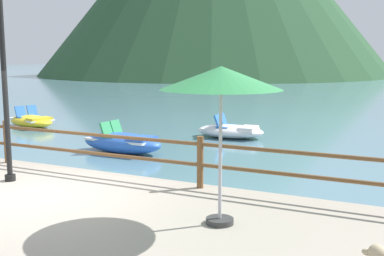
{
  "coord_description": "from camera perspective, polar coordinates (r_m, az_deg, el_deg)",
  "views": [
    {
      "loc": [
        5.86,
        -6.06,
        2.79
      ],
      "look_at": [
        0.56,
        5.0,
        0.9
      ],
      "focal_mm": 44.43,
      "sensor_mm": 36.0,
      "label": 1
    }
  ],
  "objects": [
    {
      "name": "dock_railing",
      "position": [
        9.77,
        -11.81,
        -2.09
      ],
      "size": [
        23.92,
        0.12,
        0.95
      ],
      "color": "brown",
      "rests_on": "promenade_dock"
    },
    {
      "name": "lamp_post",
      "position": [
        9.52,
        -21.75,
        7.99
      ],
      "size": [
        0.28,
        0.28,
        3.91
      ],
      "color": "black",
      "rests_on": "promenade_dock"
    },
    {
      "name": "pedal_boat_2",
      "position": [
        13.81,
        -8.37,
        -1.69
      ],
      "size": [
        2.64,
        1.24,
        0.9
      ],
      "color": "blue",
      "rests_on": "ground"
    },
    {
      "name": "beach_umbrella",
      "position": [
        6.53,
        3.5,
        5.73
      ],
      "size": [
        1.7,
        1.7,
        2.24
      ],
      "color": "#B2B2B7",
      "rests_on": "promenade_dock"
    },
    {
      "name": "ground_plane",
      "position": [
        46.51,
        18.39,
        4.88
      ],
      "size": [
        200.0,
        200.0,
        0.0
      ],
      "primitive_type": "plane",
      "color": "slate"
    },
    {
      "name": "pedal_boat_3",
      "position": [
        16.2,
        4.67,
        -0.33
      ],
      "size": [
        2.37,
        1.38,
        0.8
      ],
      "color": "white",
      "rests_on": "ground"
    },
    {
      "name": "pedal_boat_4",
      "position": [
        19.61,
        -18.72,
        0.84
      ],
      "size": [
        2.61,
        1.88,
        0.81
      ],
      "color": "yellow",
      "rests_on": "ground"
    }
  ]
}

